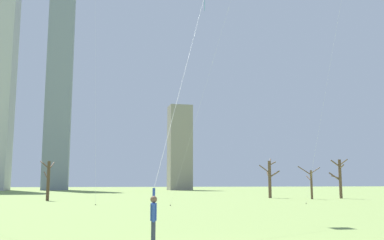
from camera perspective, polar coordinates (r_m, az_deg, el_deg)
The scene contains 8 objects.
kite_flyer_foreground_left_teal at distance 17.27m, azimuth -2.38°, elevation -1.20°, with size 6.54×14.30×16.84m.
distant_kite_low_near_trees_green at distance 46.47m, azimuth -12.65°, elevation 13.59°, with size 0.80×2.74×22.01m.
bare_tree_leftmost at distance 60.23m, azimuth 18.91°, elevation -7.11°, with size 1.48×2.43×5.07m.
bare_tree_far_right_edge at distance 56.69m, azimuth 15.43°, elevation -7.88°, with size 2.64×2.33×4.16m.
bare_tree_right_of_center at distance 52.54m, azimuth -18.46°, elevation -7.36°, with size 1.66×1.65×4.59m.
bare_tree_left_of_center at distance 59.91m, azimuth 10.23°, elevation -7.46°, with size 2.49×2.35×5.38m.
skyline_mid_tower_left at distance 121.60m, azimuth -1.62°, elevation -3.64°, with size 6.24×5.74×23.68m.
skyline_short_annex at distance 129.27m, azimuth -17.09°, elevation 4.53°, with size 6.99×7.22×68.15m.
Camera 1 is at (-4.26, -11.26, 2.04)m, focal length 40.42 mm.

